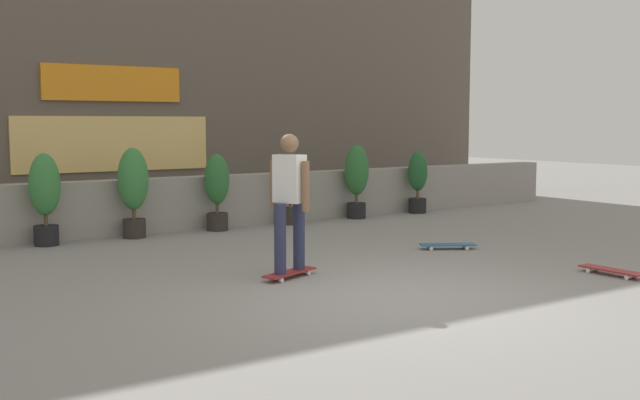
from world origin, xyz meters
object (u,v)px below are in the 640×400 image
(potted_plant_3, at_px, (133,186))
(potted_plant_7, at_px, (418,180))
(potted_plant_2, at_px, (45,193))
(potted_plant_5, at_px, (290,187))
(potted_plant_6, at_px, (357,177))
(skateboard_aside, at_px, (448,245))
(skateboard_near_camera, at_px, (611,270))
(potted_plant_4, at_px, (217,188))
(skater_far_left, at_px, (290,199))

(potted_plant_3, xyz_separation_m, potted_plant_7, (5.95, 0.00, -0.15))
(potted_plant_2, xyz_separation_m, potted_plant_5, (4.28, 0.00, -0.11))
(potted_plant_5, distance_m, potted_plant_7, 3.03)
(potted_plant_2, distance_m, potted_plant_3, 1.36)
(potted_plant_6, distance_m, skateboard_aside, 3.81)
(skateboard_near_camera, relative_size, skateboard_aside, 1.02)
(potted_plant_5, bearing_deg, skateboard_near_camera, -82.99)
(potted_plant_4, xyz_separation_m, skateboard_aside, (1.91, -3.60, -0.66))
(potted_plant_4, distance_m, skateboard_aside, 4.12)
(potted_plant_3, height_order, potted_plant_6, potted_plant_3)
(skateboard_aside, bearing_deg, potted_plant_5, 97.17)
(potted_plant_3, bearing_deg, potted_plant_7, 0.00)
(potted_plant_4, bearing_deg, potted_plant_6, -0.00)
(potted_plant_4, distance_m, potted_plant_7, 4.48)
(potted_plant_4, xyz_separation_m, skater_far_left, (-1.07, -4.06, 0.22))
(potted_plant_7, xyz_separation_m, skater_far_left, (-5.56, -4.06, 0.27))
(potted_plant_2, distance_m, skater_far_left, 4.42)
(potted_plant_3, distance_m, potted_plant_7, 5.95)
(potted_plant_5, bearing_deg, potted_plant_7, -0.00)
(potted_plant_7, distance_m, skateboard_aside, 4.47)
(skateboard_aside, bearing_deg, potted_plant_2, 142.76)
(potted_plant_6, distance_m, potted_plant_7, 1.55)
(potted_plant_2, bearing_deg, skater_far_left, -66.67)
(potted_plant_3, distance_m, potted_plant_6, 4.41)
(skater_far_left, height_order, skateboard_near_camera, skater_far_left)
(potted_plant_2, relative_size, skateboard_aside, 1.74)
(skater_far_left, bearing_deg, potted_plant_7, 36.12)
(potted_plant_3, height_order, skateboard_aside, potted_plant_3)
(potted_plant_3, bearing_deg, potted_plant_2, -180.00)
(potted_plant_2, xyz_separation_m, skater_far_left, (1.75, -4.06, 0.16))
(potted_plant_5, xyz_separation_m, potted_plant_7, (3.03, -0.00, 0.01))
(potted_plant_5, bearing_deg, potted_plant_3, -180.00)
(potted_plant_5, height_order, skateboard_aside, potted_plant_5)
(potted_plant_2, distance_m, potted_plant_7, 7.31)
(potted_plant_5, distance_m, potted_plant_6, 1.49)
(potted_plant_3, relative_size, skateboard_near_camera, 1.78)
(potted_plant_2, relative_size, potted_plant_5, 1.11)
(potted_plant_7, relative_size, skateboard_aside, 1.57)
(potted_plant_2, relative_size, potted_plant_4, 1.06)
(potted_plant_5, relative_size, skateboard_aside, 1.56)
(potted_plant_7, relative_size, skateboard_near_camera, 1.55)
(potted_plant_2, bearing_deg, potted_plant_4, 0.00)
(potted_plant_7, bearing_deg, potted_plant_2, -180.00)
(potted_plant_2, relative_size, potted_plant_7, 1.11)
(potted_plant_6, distance_m, skater_far_left, 5.71)
(potted_plant_3, distance_m, potted_plant_4, 1.47)
(skater_far_left, bearing_deg, skateboard_aside, 8.78)
(potted_plant_3, relative_size, potted_plant_6, 1.02)
(skater_far_left, bearing_deg, potted_plant_2, 113.33)
(potted_plant_4, distance_m, skater_far_left, 4.20)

